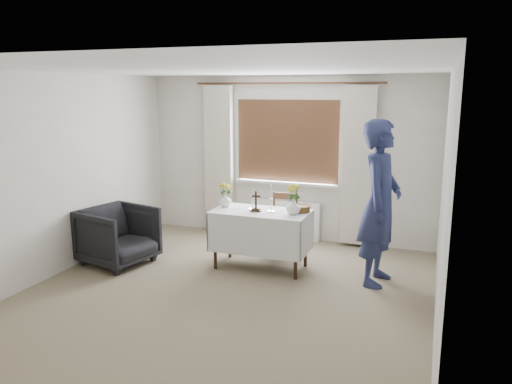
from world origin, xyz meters
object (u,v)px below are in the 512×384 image
Objects in this scene: wooden_chair at (282,224)px; altar_table at (261,240)px; armchair at (118,236)px; person at (380,203)px; flower_vase_right at (293,207)px; wooden_cross at (256,201)px; flower_vase_left at (225,200)px.

altar_table is at bearing -98.01° from wooden_chair.
armchair is 0.43× the size of person.
person reaches higher than altar_table.
wooden_cross is at bearing -177.42° from flower_vase_right.
wooden_chair is at bearing -45.09° from armchair.
wooden_cross reaches higher than wooden_chair.
altar_table is 1.90m from armchair.
wooden_cross is at bearing -62.23° from armchair.
flower_vase_right reaches higher than wooden_chair.
wooden_chair is at bearing 117.35° from flower_vase_right.
wooden_chair reaches higher than altar_table.
armchair is (-1.82, -0.51, 0.00)m from altar_table.
wooden_chair is 2.24m from armchair.
person reaches higher than wooden_chair.
armchair is at bearing -149.55° from wooden_chair.
armchair is 4.99× the size of flower_vase_left.
person is 7.35× the size of wooden_cross.
altar_table is 0.68m from wooden_chair.
wooden_cross is at bearing -141.25° from altar_table.
flower_vase_right is at bearing -64.80° from armchair.
wooden_chair is 4.40× the size of flower_vase_right.
wooden_chair reaches higher than armchair.
altar_table is 0.71m from flower_vase_left.
wooden_chair is at bearing 71.92° from person.
flower_vase_left is at bearing 95.15° from person.
altar_table is at bearing 177.51° from flower_vase_right.
person is at bearing 1.88° from flower_vase_right.
wooden_chair is 0.95m from flower_vase_left.
flower_vase_right is (0.97, -0.10, 0.01)m from flower_vase_left.
person is at bearing -1.92° from flower_vase_left.
armchair is at bearing -155.35° from flower_vase_left.
person is 11.57× the size of flower_vase_left.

